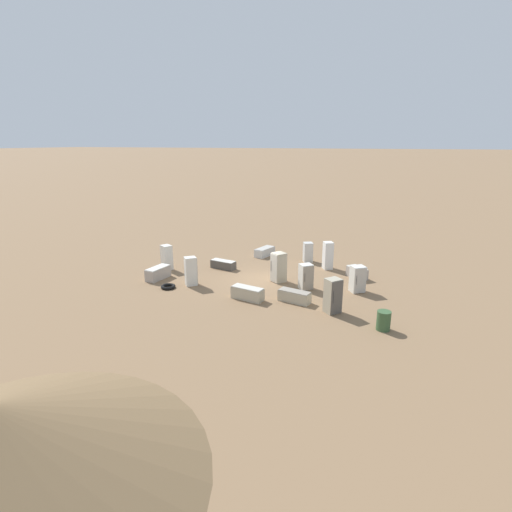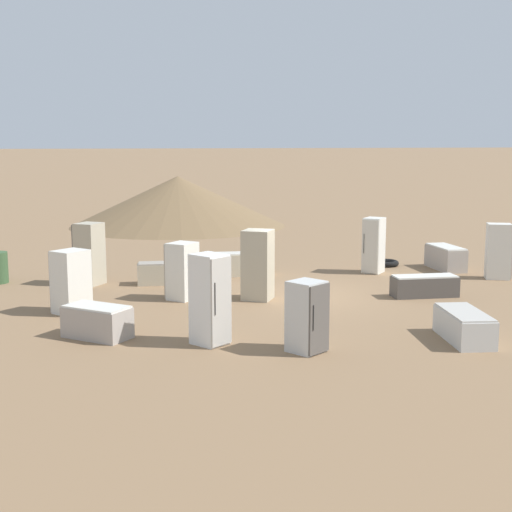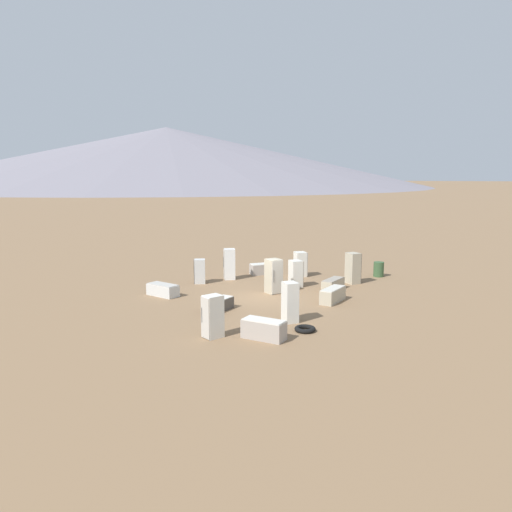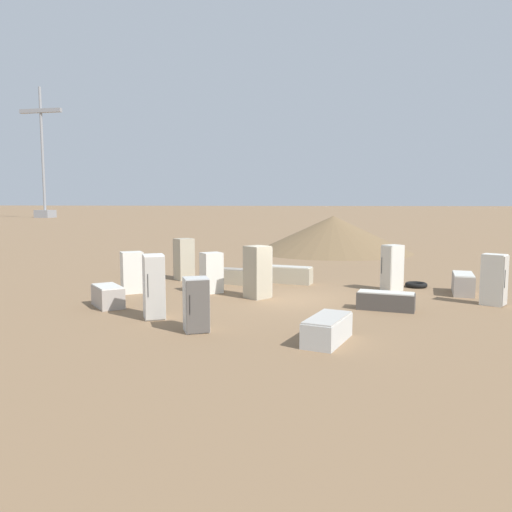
{
  "view_description": "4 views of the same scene",
  "coord_description": "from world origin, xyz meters",
  "px_view_note": "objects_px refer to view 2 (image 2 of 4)",
  "views": [
    {
      "loc": [
        8.53,
        -22.79,
        8.58
      ],
      "look_at": [
        0.3,
        -1.31,
        1.96
      ],
      "focal_mm": 28.0,
      "sensor_mm": 36.0,
      "label": 1
    },
    {
      "loc": [
        7.48,
        17.93,
        4.19
      ],
      "look_at": [
        1.01,
        -0.88,
        1.02
      ],
      "focal_mm": 50.0,
      "sensor_mm": 36.0,
      "label": 2
    },
    {
      "loc": [
        -23.87,
        -9.04,
        6.45
      ],
      "look_at": [
        1.31,
        1.15,
        1.99
      ],
      "focal_mm": 35.0,
      "sensor_mm": 36.0,
      "label": 3
    },
    {
      "loc": [
        -2.24,
        17.55,
        3.44
      ],
      "look_at": [
        1.26,
        0.54,
        1.57
      ],
      "focal_mm": 35.0,
      "sensor_mm": 36.0,
      "label": 4
    }
  ],
  "objects_px": {
    "discarded_fridge_4": "(168,273)",
    "discarded_fridge_13": "(89,254)",
    "discarded_fridge_1": "(464,326)",
    "discarded_fridge_8": "(499,251)",
    "scrap_tire": "(386,263)",
    "discarded_fridge_5": "(97,322)",
    "discarded_fridge_12": "(71,282)",
    "discarded_fridge_0": "(446,258)",
    "discarded_fridge_11": "(307,317)",
    "discarded_fridge_10": "(258,265)",
    "discarded_fridge_9": "(374,245)",
    "discarded_fridge_7": "(182,271)",
    "discarded_fridge_3": "(243,264)",
    "discarded_fridge_2": "(210,299)",
    "discarded_fridge_6": "(425,286)"
  },
  "relations": [
    {
      "from": "discarded_fridge_3",
      "to": "discarded_fridge_13",
      "type": "bearing_deg",
      "value": 99.05
    },
    {
      "from": "discarded_fridge_8",
      "to": "scrap_tire",
      "type": "relative_size",
      "value": 1.95
    },
    {
      "from": "discarded_fridge_4",
      "to": "discarded_fridge_5",
      "type": "distance_m",
      "value": 6.03
    },
    {
      "from": "discarded_fridge_0",
      "to": "discarded_fridge_5",
      "type": "bearing_deg",
      "value": 28.84
    },
    {
      "from": "discarded_fridge_3",
      "to": "discarded_fridge_4",
      "type": "bearing_deg",
      "value": 113.01
    },
    {
      "from": "discarded_fridge_4",
      "to": "discarded_fridge_7",
      "type": "xyz_separation_m",
      "value": [
        0.08,
        2.22,
        0.45
      ]
    },
    {
      "from": "discarded_fridge_1",
      "to": "discarded_fridge_6",
      "type": "xyz_separation_m",
      "value": [
        -1.61,
        -4.11,
        -0.03
      ]
    },
    {
      "from": "discarded_fridge_8",
      "to": "discarded_fridge_2",
      "type": "bearing_deg",
      "value": -39.59
    },
    {
      "from": "scrap_tire",
      "to": "discarded_fridge_13",
      "type": "bearing_deg",
      "value": -0.06
    },
    {
      "from": "discarded_fridge_4",
      "to": "discarded_fridge_13",
      "type": "relative_size",
      "value": 1.02
    },
    {
      "from": "discarded_fridge_0",
      "to": "discarded_fridge_12",
      "type": "xyz_separation_m",
      "value": [
        12.34,
        2.26,
        0.39
      ]
    },
    {
      "from": "discarded_fridge_1",
      "to": "discarded_fridge_6",
      "type": "height_order",
      "value": "discarded_fridge_1"
    },
    {
      "from": "discarded_fridge_0",
      "to": "discarded_fridge_4",
      "type": "relative_size",
      "value": 0.95
    },
    {
      "from": "discarded_fridge_4",
      "to": "discarded_fridge_3",
      "type": "bearing_deg",
      "value": 113.77
    },
    {
      "from": "discarded_fridge_7",
      "to": "discarded_fridge_8",
      "type": "distance_m",
      "value": 9.97
    },
    {
      "from": "discarded_fridge_8",
      "to": "discarded_fridge_9",
      "type": "relative_size",
      "value": 0.96
    },
    {
      "from": "discarded_fridge_4",
      "to": "scrap_tire",
      "type": "height_order",
      "value": "discarded_fridge_4"
    },
    {
      "from": "discarded_fridge_5",
      "to": "discarded_fridge_6",
      "type": "relative_size",
      "value": 0.83
    },
    {
      "from": "discarded_fridge_2",
      "to": "discarded_fridge_5",
      "type": "distance_m",
      "value": 2.61
    },
    {
      "from": "discarded_fridge_9",
      "to": "discarded_fridge_2",
      "type": "bearing_deg",
      "value": 88.97
    },
    {
      "from": "discarded_fridge_13",
      "to": "discarded_fridge_12",
      "type": "bearing_deg",
      "value": -152.33
    },
    {
      "from": "discarded_fridge_11",
      "to": "discarded_fridge_13",
      "type": "height_order",
      "value": "discarded_fridge_13"
    },
    {
      "from": "discarded_fridge_7",
      "to": "scrap_tire",
      "type": "distance_m",
      "value": 8.37
    },
    {
      "from": "discarded_fridge_12",
      "to": "discarded_fridge_10",
      "type": "bearing_deg",
      "value": -36.65
    },
    {
      "from": "discarded_fridge_6",
      "to": "discarded_fridge_13",
      "type": "relative_size",
      "value": 1.02
    },
    {
      "from": "discarded_fridge_7",
      "to": "discarded_fridge_8",
      "type": "height_order",
      "value": "discarded_fridge_8"
    },
    {
      "from": "discarded_fridge_2",
      "to": "discarded_fridge_3",
      "type": "relative_size",
      "value": 0.98
    },
    {
      "from": "discarded_fridge_4",
      "to": "discarded_fridge_5",
      "type": "relative_size",
      "value": 1.21
    },
    {
      "from": "discarded_fridge_2",
      "to": "discarded_fridge_7",
      "type": "distance_m",
      "value": 4.47
    },
    {
      "from": "discarded_fridge_2",
      "to": "discarded_fridge_7",
      "type": "height_order",
      "value": "discarded_fridge_2"
    },
    {
      "from": "discarded_fridge_9",
      "to": "discarded_fridge_12",
      "type": "bearing_deg",
      "value": 62.18
    },
    {
      "from": "discarded_fridge_12",
      "to": "discarded_fridge_13",
      "type": "xyz_separation_m",
      "value": [
        -0.82,
        -3.52,
        0.14
      ]
    },
    {
      "from": "discarded_fridge_5",
      "to": "discarded_fridge_12",
      "type": "relative_size",
      "value": 0.99
    },
    {
      "from": "discarded_fridge_2",
      "to": "discarded_fridge_4",
      "type": "relative_size",
      "value": 1.01
    },
    {
      "from": "discarded_fridge_8",
      "to": "discarded_fridge_11",
      "type": "distance_m",
      "value": 10.19
    },
    {
      "from": "discarded_fridge_9",
      "to": "discarded_fridge_12",
      "type": "height_order",
      "value": "discarded_fridge_9"
    },
    {
      "from": "discarded_fridge_0",
      "to": "discarded_fridge_4",
      "type": "xyz_separation_m",
      "value": [
        9.3,
        -0.58,
        -0.07
      ]
    },
    {
      "from": "discarded_fridge_1",
      "to": "discarded_fridge_12",
      "type": "bearing_deg",
      "value": -19.95
    },
    {
      "from": "discarded_fridge_10",
      "to": "discarded_fridge_13",
      "type": "height_order",
      "value": "discarded_fridge_10"
    },
    {
      "from": "discarded_fridge_1",
      "to": "discarded_fridge_5",
      "type": "height_order",
      "value": "discarded_fridge_5"
    },
    {
      "from": "discarded_fridge_0",
      "to": "scrap_tire",
      "type": "bearing_deg",
      "value": -31.8
    },
    {
      "from": "scrap_tire",
      "to": "discarded_fridge_8",
      "type": "bearing_deg",
      "value": 123.72
    },
    {
      "from": "discarded_fridge_9",
      "to": "discarded_fridge_11",
      "type": "bearing_deg",
      "value": 101.38
    },
    {
      "from": "discarded_fridge_4",
      "to": "discarded_fridge_10",
      "type": "xyz_separation_m",
      "value": [
        -1.86,
        2.88,
        0.62
      ]
    },
    {
      "from": "discarded_fridge_10",
      "to": "discarded_fridge_12",
      "type": "height_order",
      "value": "discarded_fridge_10"
    },
    {
      "from": "discarded_fridge_5",
      "to": "discarded_fridge_8",
      "type": "height_order",
      "value": "discarded_fridge_8"
    },
    {
      "from": "discarded_fridge_8",
      "to": "discarded_fridge_11",
      "type": "xyz_separation_m",
      "value": [
        8.7,
        5.3,
        -0.13
      ]
    },
    {
      "from": "discarded_fridge_0",
      "to": "discarded_fridge_5",
      "type": "xyz_separation_m",
      "value": [
        12.0,
        4.81,
        -0.04
      ]
    },
    {
      "from": "discarded_fridge_2",
      "to": "discarded_fridge_7",
      "type": "bearing_deg",
      "value": -125.29
    },
    {
      "from": "discarded_fridge_1",
      "to": "discarded_fridge_4",
      "type": "xyz_separation_m",
      "value": [
        4.69,
        -8.18,
        0.01
      ]
    }
  ]
}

